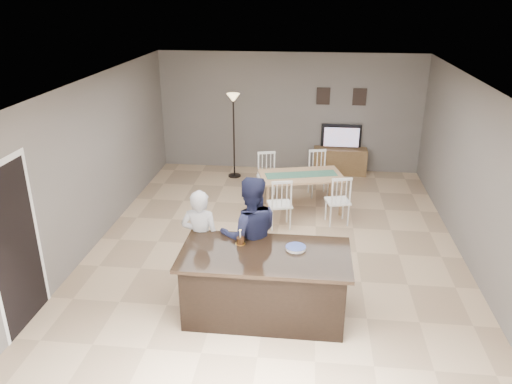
# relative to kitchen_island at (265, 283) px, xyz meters

# --- Properties ---
(floor) EXTENTS (8.00, 8.00, 0.00)m
(floor) POSITION_rel_kitchen_island_xyz_m (0.00, 1.80, -0.45)
(floor) COLOR tan
(floor) RESTS_ON ground
(room_shell) EXTENTS (8.00, 8.00, 8.00)m
(room_shell) POSITION_rel_kitchen_island_xyz_m (0.00, 1.80, 1.22)
(room_shell) COLOR slate
(room_shell) RESTS_ON floor
(kitchen_island) EXTENTS (2.15, 1.10, 0.90)m
(kitchen_island) POSITION_rel_kitchen_island_xyz_m (0.00, 0.00, 0.00)
(kitchen_island) COLOR black
(kitchen_island) RESTS_ON floor
(tv_console) EXTENTS (1.20, 0.40, 0.60)m
(tv_console) POSITION_rel_kitchen_island_xyz_m (1.20, 5.57, -0.15)
(tv_console) COLOR brown
(tv_console) RESTS_ON floor
(television) EXTENTS (0.91, 0.12, 0.53)m
(television) POSITION_rel_kitchen_island_xyz_m (1.20, 5.64, 0.41)
(television) COLOR black
(television) RESTS_ON tv_console
(tv_screen_glow) EXTENTS (0.78, 0.00, 0.78)m
(tv_screen_glow) POSITION_rel_kitchen_island_xyz_m (1.20, 5.56, 0.42)
(tv_screen_glow) COLOR #CA4B16
(tv_screen_glow) RESTS_ON tv_console
(picture_frames) EXTENTS (1.10, 0.02, 0.38)m
(picture_frames) POSITION_rel_kitchen_island_xyz_m (1.15, 5.78, 1.30)
(picture_frames) COLOR black
(picture_frames) RESTS_ON room_shell
(doorway) EXTENTS (0.00, 2.10, 2.65)m
(doorway) POSITION_rel_kitchen_island_xyz_m (-2.99, -0.50, 0.80)
(doorway) COLOR black
(doorway) RESTS_ON floor
(woman) EXTENTS (0.56, 0.39, 1.49)m
(woman) POSITION_rel_kitchen_island_xyz_m (-0.95, 0.55, 0.29)
(woman) COLOR #B3B3B7
(woman) RESTS_ON floor
(man) EXTENTS (0.96, 0.82, 1.71)m
(man) POSITION_rel_kitchen_island_xyz_m (-0.26, 0.55, 0.40)
(man) COLOR #1A1E3B
(man) RESTS_ON floor
(birthday_cake) EXTENTS (0.13, 0.13, 0.21)m
(birthday_cake) POSITION_rel_kitchen_island_xyz_m (-0.34, 0.21, 0.49)
(birthday_cake) COLOR gold
(birthday_cake) RESTS_ON kitchen_island
(plate_stack) EXTENTS (0.26, 0.26, 0.04)m
(plate_stack) POSITION_rel_kitchen_island_xyz_m (0.38, 0.14, 0.47)
(plate_stack) COLOR white
(plate_stack) RESTS_ON kitchen_island
(dining_table) EXTENTS (1.85, 2.04, 0.94)m
(dining_table) POSITION_rel_kitchen_island_xyz_m (0.36, 3.40, 0.14)
(dining_table) COLOR #A87F5B
(dining_table) RESTS_ON floor
(floor_lamp) EXTENTS (0.28, 0.28, 1.89)m
(floor_lamp) POSITION_rel_kitchen_island_xyz_m (-1.19, 5.11, 1.01)
(floor_lamp) COLOR black
(floor_lamp) RESTS_ON floor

